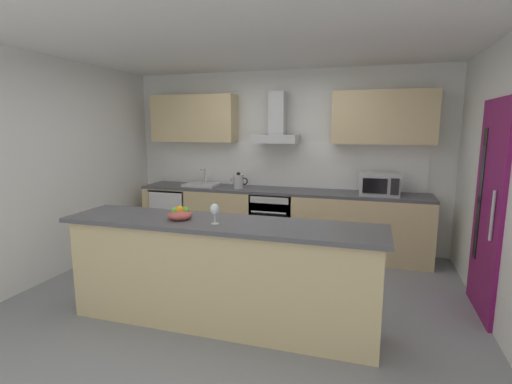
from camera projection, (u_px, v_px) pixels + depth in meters
ground at (244, 295)px, 4.16m from camera, size 5.70×4.78×0.02m
ceiling at (242, 41)px, 3.71m from camera, size 5.70×4.78×0.02m
wall_back at (285, 160)px, 5.77m from camera, size 5.70×0.12×2.60m
wall_left at (55, 168)px, 4.63m from camera, size 0.12×4.78×2.60m
wall_right at (512, 186)px, 3.25m from camera, size 0.12×4.78×2.60m
backsplash_tile at (284, 165)px, 5.72m from camera, size 3.99×0.02×0.66m
counter_back at (278, 220)px, 5.56m from camera, size 4.13×0.60×0.90m
counter_island at (220, 273)px, 3.45m from camera, size 2.88×0.64×0.97m
upper_cabinets at (282, 118)px, 5.45m from camera, size 4.08×0.32×0.70m
side_door at (489, 209)px, 3.60m from camera, size 0.08×0.85×2.05m
oven at (274, 220)px, 5.55m from camera, size 0.60×0.62×0.80m
refrigerator at (175, 215)px, 6.02m from camera, size 0.58×0.60×0.85m
microwave at (380, 184)px, 5.01m from camera, size 0.50×0.38×0.30m
sink at (202, 184)px, 5.81m from camera, size 0.50×0.40×0.26m
kettle at (239, 181)px, 5.58m from camera, size 0.29×0.15×0.24m
range_hood at (277, 127)px, 5.45m from camera, size 0.62×0.45×0.72m
wine_glass at (214, 210)px, 3.26m from camera, size 0.08×0.08×0.18m
fruit_bowl at (180, 214)px, 3.45m from camera, size 0.22×0.22×0.13m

